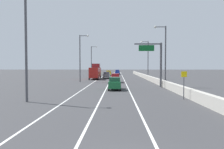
{
  "coord_description": "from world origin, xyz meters",
  "views": [
    {
      "loc": [
        -0.2,
        -6.86,
        3.54
      ],
      "look_at": [
        -1.5,
        43.79,
        1.6
      ],
      "focal_mm": 34.84,
      "sensor_mm": 36.0,
      "label": 1
    }
  ],
  "objects": [
    {
      "name": "lane_stripe_left",
      "position": [
        -5.5,
        55.0,
        0.0
      ],
      "size": [
        0.16,
        130.0,
        0.0
      ],
      "primitive_type": "cube",
      "color": "silver",
      "rests_on": "ground_plane"
    },
    {
      "name": "car_blue_3",
      "position": [
        -0.22,
        85.53,
        1.02
      ],
      "size": [
        1.99,
        4.61,
        2.05
      ],
      "color": "#1E389E",
      "rests_on": "ground_plane"
    },
    {
      "name": "car_gray_2",
      "position": [
        -3.4,
        56.34,
        0.95
      ],
      "size": [
        1.99,
        4.77,
        1.9
      ],
      "color": "slate",
      "rests_on": "ground_plane"
    },
    {
      "name": "lamp_post_right_third",
      "position": [
        8.09,
        54.28,
        6.05
      ],
      "size": [
        2.14,
        0.44,
        10.59
      ],
      "color": "#4C4C51",
      "rests_on": "ground_plane"
    },
    {
      "name": "lamp_post_left_mid",
      "position": [
        -8.43,
        41.91,
        6.05
      ],
      "size": [
        2.14,
        0.44,
        10.59
      ],
      "color": "#4C4C51",
      "rests_on": "ground_plane"
    },
    {
      "name": "box_truck",
      "position": [
        -6.32,
        52.61,
        1.95
      ],
      "size": [
        2.52,
        9.2,
        4.27
      ],
      "color": "#A51E19",
      "rests_on": "ground_plane"
    },
    {
      "name": "overhead_sign_gantry",
      "position": [
        6.4,
        30.08,
        4.73
      ],
      "size": [
        4.68,
        0.36,
        7.5
      ],
      "color": "#47474C",
      "rests_on": "ground_plane"
    },
    {
      "name": "car_green_0",
      "position": [
        -0.61,
        25.73,
        0.96
      ],
      "size": [
        1.89,
        4.61,
        1.92
      ],
      "color": "#196033",
      "rests_on": "ground_plane"
    },
    {
      "name": "lamp_post_left_near",
      "position": [
        -8.96,
        14.34,
        6.05
      ],
      "size": [
        2.14,
        0.44,
        10.59
      ],
      "color": "#4C4C51",
      "rests_on": "ground_plane"
    },
    {
      "name": "car_red_1",
      "position": [
        -0.7,
        40.48,
        0.97
      ],
      "size": [
        2.07,
        4.73,
        1.94
      ],
      "color": "red",
      "rests_on": "ground_plane"
    },
    {
      "name": "ground_plane",
      "position": [
        0.0,
        64.0,
        0.0
      ],
      "size": [
        320.0,
        320.0,
        0.0
      ],
      "primitive_type": "plane",
      "color": "#38383A"
    },
    {
      "name": "lane_stripe_center",
      "position": [
        -2.0,
        55.0,
        0.0
      ],
      "size": [
        0.16,
        130.0,
        0.0
      ],
      "primitive_type": "cube",
      "color": "silver",
      "rests_on": "ground_plane"
    },
    {
      "name": "jersey_barrier_right",
      "position": [
        7.74,
        40.0,
        0.55
      ],
      "size": [
        0.6,
        120.0,
        1.1
      ],
      "primitive_type": "cube",
      "color": "#B2ADA3",
      "rests_on": "ground_plane"
    },
    {
      "name": "speed_advisory_sign",
      "position": [
        6.84,
        16.3,
        1.76
      ],
      "size": [
        0.6,
        0.11,
        3.0
      ],
      "color": "#4C4C51",
      "rests_on": "ground_plane"
    },
    {
      "name": "lane_stripe_right",
      "position": [
        1.5,
        55.0,
        0.0
      ],
      "size": [
        0.16,
        130.0,
        0.0
      ],
      "primitive_type": "cube",
      "color": "silver",
      "rests_on": "ground_plane"
    },
    {
      "name": "lamp_post_right_second",
      "position": [
        7.9,
        31.31,
        6.05
      ],
      "size": [
        2.14,
        0.44,
        10.59
      ],
      "color": "#4C4C51",
      "rests_on": "ground_plane"
    },
    {
      "name": "car_yellow_4",
      "position": [
        -3.55,
        74.64,
        0.98
      ],
      "size": [
        1.99,
        4.37,
        1.97
      ],
      "color": "gold",
      "rests_on": "ground_plane"
    },
    {
      "name": "lamp_post_left_far",
      "position": [
        -9.19,
        69.47,
        6.05
      ],
      "size": [
        2.14,
        0.44,
        10.59
      ],
      "color": "#4C4C51",
      "rests_on": "ground_plane"
    }
  ]
}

